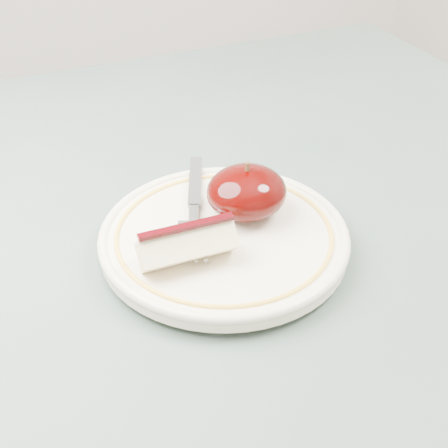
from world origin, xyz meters
name	(u,v)px	position (x,y,z in m)	size (l,w,h in m)	color
table	(240,298)	(0.00, 0.00, 0.66)	(0.90, 0.90, 0.75)	brown
plate	(224,237)	(-0.03, -0.02, 0.76)	(0.22, 0.22, 0.02)	white
apple_half	(247,192)	(0.00, 0.00, 0.79)	(0.07, 0.07, 0.05)	black
apple_wedge	(187,245)	(-0.07, -0.04, 0.79)	(0.08, 0.04, 0.04)	beige
fork	(194,207)	(-0.04, 0.02, 0.77)	(0.08, 0.16, 0.00)	gray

